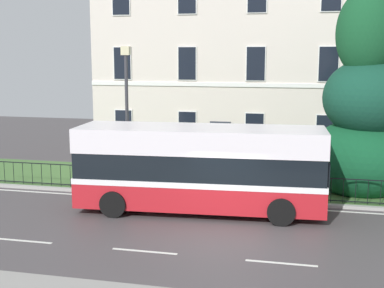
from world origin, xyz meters
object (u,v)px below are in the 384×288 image
object	(u,v)px
evergreen_tree	(363,119)
litter_bin	(82,170)
georgian_townhouse	(233,42)
single_decker_bus	(200,168)
street_lamp_post	(127,107)

from	to	relation	value
evergreen_tree	litter_bin	bearing A→B (deg)	-174.90
georgian_townhouse	single_decker_bus	bearing A→B (deg)	-86.79
street_lamp_post	litter_bin	distance (m)	3.79
georgian_townhouse	street_lamp_post	distance (m)	10.72
evergreen_tree	litter_bin	distance (m)	12.31
evergreen_tree	street_lamp_post	bearing A→B (deg)	-170.95
georgian_townhouse	evergreen_tree	world-z (taller)	georgian_townhouse
street_lamp_post	georgian_townhouse	bearing A→B (deg)	73.16
georgian_townhouse	street_lamp_post	world-z (taller)	georgian_townhouse
street_lamp_post	litter_bin	bearing A→B (deg)	168.71
single_decker_bus	georgian_townhouse	bearing A→B (deg)	89.38
evergreen_tree	single_decker_bus	distance (m)	7.31
georgian_townhouse	street_lamp_post	xyz separation A→B (m)	(-2.99, -9.88, -2.88)
evergreen_tree	street_lamp_post	size ratio (longest dim) A/B	1.45
georgian_townhouse	evergreen_tree	bearing A→B (deg)	-51.34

